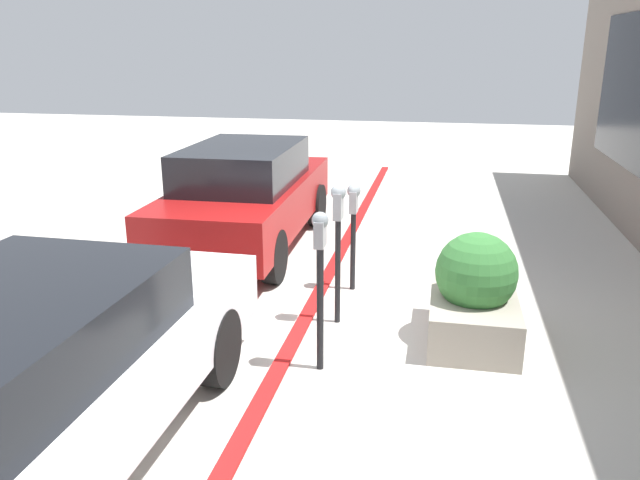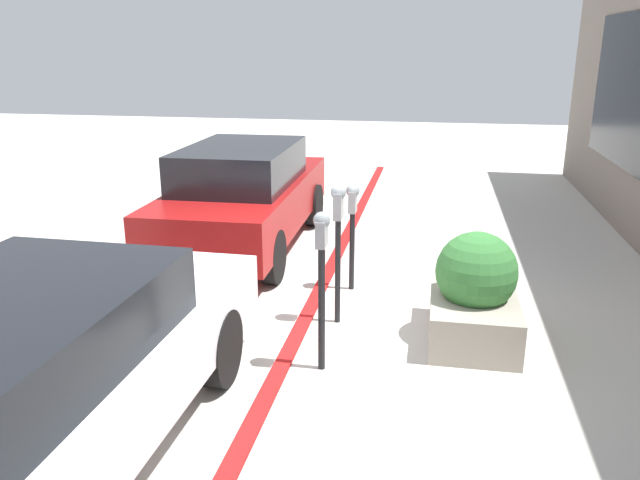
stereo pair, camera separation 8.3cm
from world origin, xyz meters
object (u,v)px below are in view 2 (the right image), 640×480
parking_meter_nearest (322,262)px  parked_car_front (26,382)px  parking_meter_second (338,224)px  parked_car_middle (245,195)px  parking_meter_middle (353,214)px  planter_box (475,295)px

parking_meter_nearest → parked_car_front: (-1.97, 1.72, -0.31)m
parking_meter_second → parked_car_middle: parked_car_middle is taller
parking_meter_middle → planter_box: size_ratio=0.99×
parked_car_middle → parking_meter_middle: bearing=-128.3°
parking_meter_nearest → parking_meter_second: size_ratio=0.99×
parking_meter_second → planter_box: parking_meter_second is taller
parking_meter_middle → parked_car_middle: bearing=52.8°
parked_car_middle → parking_meter_second: bearing=-144.3°
parking_meter_nearest → parked_car_middle: 3.98m
planter_box → parked_car_front: parked_car_front is taller
parking_meter_nearest → parked_car_front: parking_meter_nearest is taller
parking_meter_nearest → parked_car_middle: bearing=27.5°
parked_car_front → parked_car_middle: bearing=2.2°
parking_meter_middle → planter_box: bearing=-128.9°
parking_meter_nearest → planter_box: bearing=-57.3°
parking_meter_second → parking_meter_middle: parking_meter_second is taller
planter_box → parked_car_middle: size_ratio=0.30×
parking_meter_nearest → planter_box: 1.85m
parking_meter_middle → parked_car_front: (-4.10, 1.72, -0.21)m
parking_meter_nearest → parked_car_front: bearing=138.9°
parking_meter_second → planter_box: (-0.15, -1.49, -0.66)m
parked_car_front → planter_box: bearing=-46.6°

